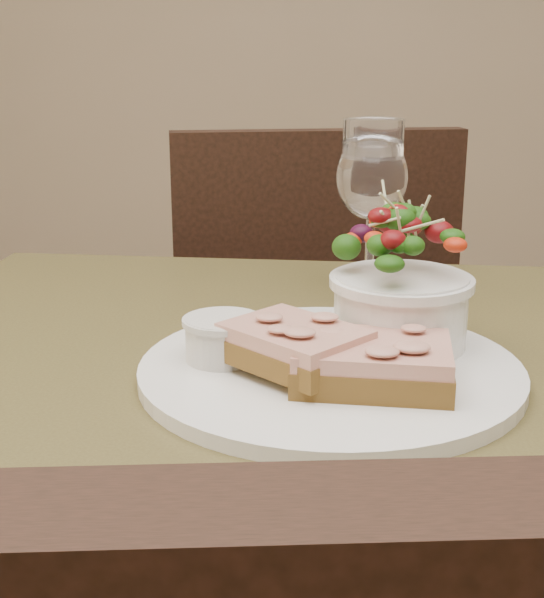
# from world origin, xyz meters

# --- Properties ---
(cafe_table) EXTENTS (0.80, 0.80, 0.75)m
(cafe_table) POSITION_xyz_m (0.00, 0.00, 0.65)
(cafe_table) COLOR #44391D
(cafe_table) RESTS_ON ground
(chair_far) EXTENTS (0.51, 0.51, 0.90)m
(chair_far) POSITION_xyz_m (-0.05, 0.72, 0.29)
(chair_far) COLOR black
(chair_far) RESTS_ON ground
(dinner_plate) EXTENTS (0.31, 0.31, 0.01)m
(dinner_plate) POSITION_xyz_m (0.03, 0.01, 0.76)
(dinner_plate) COLOR white
(dinner_plate) RESTS_ON cafe_table
(sandwich_front) EXTENTS (0.12, 0.09, 0.03)m
(sandwich_front) POSITION_xyz_m (0.07, -0.03, 0.78)
(sandwich_front) COLOR #4F3315
(sandwich_front) RESTS_ON dinner_plate
(sandwich_back) EXTENTS (0.13, 0.13, 0.03)m
(sandwich_back) POSITION_xyz_m (0.01, -0.02, 0.79)
(sandwich_back) COLOR #4F3315
(sandwich_back) RESTS_ON dinner_plate
(ramekin) EXTENTS (0.06, 0.06, 0.04)m
(ramekin) POSITION_xyz_m (-0.05, 0.01, 0.78)
(ramekin) COLOR silver
(ramekin) RESTS_ON dinner_plate
(salad_bowl) EXTENTS (0.11, 0.11, 0.13)m
(salad_bowl) POSITION_xyz_m (0.09, 0.06, 0.82)
(salad_bowl) COLOR white
(salad_bowl) RESTS_ON dinner_plate
(garnish) EXTENTS (0.05, 0.04, 0.02)m
(garnish) POSITION_xyz_m (-0.03, 0.08, 0.77)
(garnish) COLOR #113609
(garnish) RESTS_ON dinner_plate
(wine_glass) EXTENTS (0.08, 0.08, 0.18)m
(wine_glass) POSITION_xyz_m (0.07, 0.25, 0.87)
(wine_glass) COLOR white
(wine_glass) RESTS_ON cafe_table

